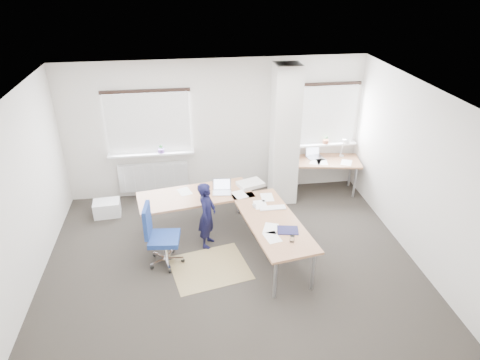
{
  "coord_description": "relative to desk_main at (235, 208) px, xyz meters",
  "views": [
    {
      "loc": [
        -0.65,
        -5.58,
        4.46
      ],
      "look_at": [
        0.28,
        0.9,
        1.05
      ],
      "focal_mm": 32.0,
      "sensor_mm": 36.0,
      "label": 1
    }
  ],
  "objects": [
    {
      "name": "desk_main",
      "position": [
        0.0,
        0.0,
        0.0
      ],
      "size": [
        2.8,
        2.63,
        0.96
      ],
      "rotation": [
        0.0,
        0.0,
        0.17
      ],
      "color": "#9E6844",
      "rests_on": "ground"
    },
    {
      "name": "task_chair",
      "position": [
        -1.24,
        -0.42,
        -0.39
      ],
      "size": [
        0.59,
        0.58,
        1.08
      ],
      "rotation": [
        0.0,
        0.0,
        -0.11
      ],
      "color": "navy",
      "rests_on": "ground"
    },
    {
      "name": "ground",
      "position": [
        -0.14,
        -0.57,
        -0.69
      ],
      "size": [
        6.0,
        6.0,
        0.0
      ],
      "primitive_type": "plane",
      "color": "#2A2722",
      "rests_on": "ground"
    },
    {
      "name": "white_crate",
      "position": [
        -2.34,
        1.23,
        -0.54
      ],
      "size": [
        0.52,
        0.39,
        0.3
      ],
      "primitive_type": "cube",
      "rotation": [
        0.0,
        0.0,
        0.08
      ],
      "color": "white",
      "rests_on": "ground"
    },
    {
      "name": "desk_side",
      "position": [
        2.12,
        1.59,
        -0.01
      ],
      "size": [
        1.5,
        0.93,
        1.22
      ],
      "rotation": [
        0.0,
        0.0,
        -0.17
      ],
      "color": "#9E6844",
      "rests_on": "ground"
    },
    {
      "name": "floor_mat",
      "position": [
        -0.5,
        -0.66,
        -0.69
      ],
      "size": [
        1.37,
        1.23,
        0.01
      ],
      "primitive_type": "cube",
      "rotation": [
        0.0,
        0.0,
        0.21
      ],
      "color": "#917D4F",
      "rests_on": "ground"
    },
    {
      "name": "person",
      "position": [
        -0.48,
        -0.01,
        -0.09
      ],
      "size": [
        0.42,
        0.51,
        1.2
      ],
      "primitive_type": "imported",
      "rotation": [
        0.0,
        0.0,
        1.22
      ],
      "color": "black",
      "rests_on": "ground"
    },
    {
      "name": "room_shell",
      "position": [
        0.04,
        -0.11,
        1.05
      ],
      "size": [
        6.04,
        5.04,
        2.82
      ],
      "color": "beige",
      "rests_on": "ground"
    }
  ]
}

